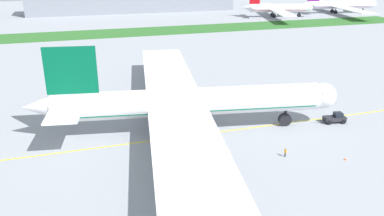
{
  "coord_description": "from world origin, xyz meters",
  "views": [
    {
      "loc": [
        -18.2,
        -63.19,
        32.12
      ],
      "look_at": [
        3.58,
        7.46,
        3.84
      ],
      "focal_mm": 36.35,
      "sensor_mm": 36.0,
      "label": 1
    }
  ],
  "objects_px": {
    "airliner_foreground": "(185,103)",
    "traffic_cone_near_nose": "(345,158)",
    "ground_crew_wingwalker_port": "(285,152)",
    "pushback_tug": "(335,118)",
    "parked_airliner_far_centre": "(277,8)",
    "parked_airliner_far_right": "(338,5)",
    "service_truck_baggage_loader": "(63,71)"
  },
  "relations": [
    {
      "from": "parked_airliner_far_right",
      "to": "traffic_cone_near_nose",
      "type": "bearing_deg",
      "value": -126.06
    },
    {
      "from": "ground_crew_wingwalker_port",
      "to": "parked_airliner_far_right",
      "type": "height_order",
      "value": "parked_airliner_far_right"
    },
    {
      "from": "airliner_foreground",
      "to": "pushback_tug",
      "type": "bearing_deg",
      "value": -9.26
    },
    {
      "from": "airliner_foreground",
      "to": "ground_crew_wingwalker_port",
      "type": "xyz_separation_m",
      "value": [
        13.63,
        -15.59,
        -5.06
      ]
    },
    {
      "from": "pushback_tug",
      "to": "ground_crew_wingwalker_port",
      "type": "relative_size",
      "value": 4.09
    },
    {
      "from": "traffic_cone_near_nose",
      "to": "parked_airliner_far_right",
      "type": "height_order",
      "value": "parked_airliner_far_right"
    },
    {
      "from": "ground_crew_wingwalker_port",
      "to": "service_truck_baggage_loader",
      "type": "relative_size",
      "value": 0.29
    },
    {
      "from": "traffic_cone_near_nose",
      "to": "parked_airliner_far_centre",
      "type": "distance_m",
      "value": 178.63
    },
    {
      "from": "airliner_foreground",
      "to": "traffic_cone_near_nose",
      "type": "distance_m",
      "value": 30.77
    },
    {
      "from": "pushback_tug",
      "to": "parked_airliner_far_centre",
      "type": "height_order",
      "value": "parked_airliner_far_centre"
    },
    {
      "from": "airliner_foreground",
      "to": "traffic_cone_near_nose",
      "type": "xyz_separation_m",
      "value": [
        22.95,
        -19.68,
        -5.73
      ]
    },
    {
      "from": "service_truck_baggage_loader",
      "to": "parked_airliner_far_centre",
      "type": "relative_size",
      "value": 0.08
    },
    {
      "from": "airliner_foreground",
      "to": "ground_crew_wingwalker_port",
      "type": "bearing_deg",
      "value": -48.83
    },
    {
      "from": "ground_crew_wingwalker_port",
      "to": "parked_airliner_far_right",
      "type": "relative_size",
      "value": 0.02
    },
    {
      "from": "ground_crew_wingwalker_port",
      "to": "parked_airliner_far_centre",
      "type": "distance_m",
      "value": 179.12
    },
    {
      "from": "pushback_tug",
      "to": "service_truck_baggage_loader",
      "type": "xyz_separation_m",
      "value": [
        -54.62,
        53.52,
        0.64
      ]
    },
    {
      "from": "parked_airliner_far_centre",
      "to": "traffic_cone_near_nose",
      "type": "bearing_deg",
      "value": -114.91
    },
    {
      "from": "service_truck_baggage_loader",
      "to": "airliner_foreground",
      "type": "bearing_deg",
      "value": -64.38
    },
    {
      "from": "service_truck_baggage_loader",
      "to": "parked_airliner_far_right",
      "type": "xyz_separation_m",
      "value": [
        167.78,
        98.97,
        3.51
      ]
    },
    {
      "from": "ground_crew_wingwalker_port",
      "to": "traffic_cone_near_nose",
      "type": "height_order",
      "value": "ground_crew_wingwalker_port"
    },
    {
      "from": "airliner_foreground",
      "to": "service_truck_baggage_loader",
      "type": "distance_m",
      "value": 53.85
    },
    {
      "from": "traffic_cone_near_nose",
      "to": "parked_airliner_far_right",
      "type": "relative_size",
      "value": 0.01
    },
    {
      "from": "pushback_tug",
      "to": "parked_airliner_far_centre",
      "type": "bearing_deg",
      "value": 65.63
    },
    {
      "from": "ground_crew_wingwalker_port",
      "to": "parked_airliner_far_centre",
      "type": "relative_size",
      "value": 0.02
    },
    {
      "from": "traffic_cone_near_nose",
      "to": "service_truck_baggage_loader",
      "type": "relative_size",
      "value": 0.11
    },
    {
      "from": "ground_crew_wingwalker_port",
      "to": "parked_airliner_far_right",
      "type": "xyz_separation_m",
      "value": [
        130.94,
        162.96,
        4.22
      ]
    },
    {
      "from": "airliner_foreground",
      "to": "service_truck_baggage_loader",
      "type": "xyz_separation_m",
      "value": [
        -23.21,
        48.4,
        -4.35
      ]
    },
    {
      "from": "airliner_foreground",
      "to": "pushback_tug",
      "type": "xyz_separation_m",
      "value": [
        31.41,
        -5.12,
        -4.99
      ]
    },
    {
      "from": "pushback_tug",
      "to": "ground_crew_wingwalker_port",
      "type": "height_order",
      "value": "pushback_tug"
    },
    {
      "from": "pushback_tug",
      "to": "parked_airliner_far_right",
      "type": "xyz_separation_m",
      "value": [
        113.16,
        152.49,
        4.15
      ]
    },
    {
      "from": "pushback_tug",
      "to": "ground_crew_wingwalker_port",
      "type": "xyz_separation_m",
      "value": [
        -17.78,
        -10.47,
        -0.06
      ]
    },
    {
      "from": "ground_crew_wingwalker_port",
      "to": "parked_airliner_far_right",
      "type": "distance_m",
      "value": 209.09
    }
  ]
}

